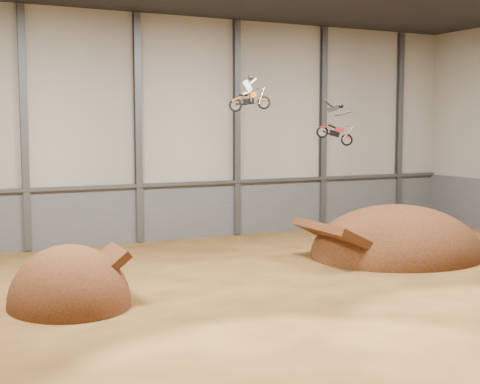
% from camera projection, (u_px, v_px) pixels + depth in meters
% --- Properties ---
extents(floor, '(40.00, 40.00, 0.00)m').
position_uv_depth(floor, '(314.00, 289.00, 29.49)').
color(floor, '#4F3215').
rests_on(floor, ground).
extents(back_wall, '(40.00, 0.10, 14.00)m').
position_uv_depth(back_wall, '(188.00, 129.00, 42.23)').
color(back_wall, '#A29C8F').
rests_on(back_wall, ground).
extents(lower_band_back, '(39.80, 0.18, 3.50)m').
position_uv_depth(lower_band_back, '(189.00, 211.00, 42.66)').
color(lower_band_back, '#55585D').
rests_on(lower_band_back, ground).
extents(steel_rail, '(39.80, 0.35, 0.20)m').
position_uv_depth(steel_rail, '(190.00, 183.00, 42.35)').
color(steel_rail, '#47494F').
rests_on(steel_rail, lower_band_back).
extents(steel_column_1, '(0.40, 0.36, 13.90)m').
position_uv_depth(steel_column_1, '(24.00, 129.00, 37.70)').
color(steel_column_1, '#47494F').
rests_on(steel_column_1, ground).
extents(steel_column_2, '(0.40, 0.36, 13.90)m').
position_uv_depth(steel_column_2, '(138.00, 129.00, 40.60)').
color(steel_column_2, '#47494F').
rests_on(steel_column_2, ground).
extents(steel_column_3, '(0.40, 0.36, 13.90)m').
position_uv_depth(steel_column_3, '(237.00, 129.00, 43.50)').
color(steel_column_3, '#47494F').
rests_on(steel_column_3, ground).
extents(steel_column_4, '(0.40, 0.36, 13.90)m').
position_uv_depth(steel_column_4, '(323.00, 129.00, 46.40)').
color(steel_column_4, '#47494F').
rests_on(steel_column_4, ground).
extents(steel_column_5, '(0.40, 0.36, 13.90)m').
position_uv_depth(steel_column_5, '(399.00, 128.00, 49.30)').
color(steel_column_5, '#47494F').
rests_on(steel_column_5, ground).
extents(takeoff_ramp, '(4.88, 5.63, 4.88)m').
position_uv_depth(takeoff_ramp, '(70.00, 305.00, 26.88)').
color(takeoff_ramp, '#381B0E').
rests_on(takeoff_ramp, ground).
extents(landing_ramp, '(9.86, 8.72, 5.69)m').
position_uv_depth(landing_ramp, '(396.00, 256.00, 37.06)').
color(landing_ramp, '#381B0E').
rests_on(landing_ramp, ground).
extents(fmx_rider_a, '(2.38, 1.47, 2.07)m').
position_uv_depth(fmx_rider_a, '(250.00, 91.00, 33.19)').
color(fmx_rider_a, '#C45B07').
extents(fmx_rider_b, '(2.93, 1.80, 2.68)m').
position_uv_depth(fmx_rider_b, '(333.00, 120.00, 31.62)').
color(fmx_rider_b, red).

